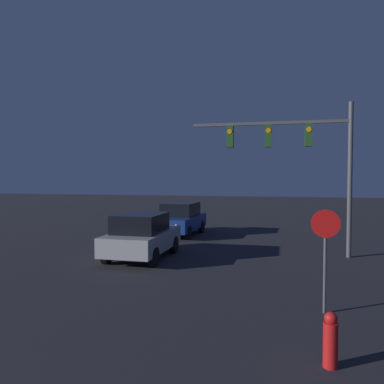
{
  "coord_description": "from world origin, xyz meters",
  "views": [
    {
      "loc": [
        3.42,
        -0.23,
        3.16
      ],
      "look_at": [
        0.0,
        14.31,
        2.54
      ],
      "focal_mm": 35.0,
      "sensor_mm": 36.0,
      "label": 1
    }
  ],
  "objects_px": {
    "car_near": "(142,236)",
    "traffic_signal_mast": "(300,150)",
    "car_far": "(180,219)",
    "fire_hydrant": "(330,340)",
    "stop_sign": "(325,242)"
  },
  "relations": [
    {
      "from": "stop_sign",
      "to": "fire_hydrant",
      "type": "relative_size",
      "value": 2.59
    },
    {
      "from": "stop_sign",
      "to": "car_near",
      "type": "bearing_deg",
      "value": 144.01
    },
    {
      "from": "traffic_signal_mast",
      "to": "stop_sign",
      "type": "distance_m",
      "value": 7.02
    },
    {
      "from": "car_near",
      "to": "traffic_signal_mast",
      "type": "relative_size",
      "value": 0.65
    },
    {
      "from": "car_near",
      "to": "fire_hydrant",
      "type": "height_order",
      "value": "car_near"
    },
    {
      "from": "car_near",
      "to": "car_far",
      "type": "bearing_deg",
      "value": 91.51
    },
    {
      "from": "fire_hydrant",
      "to": "stop_sign",
      "type": "bearing_deg",
      "value": 85.78
    },
    {
      "from": "car_far",
      "to": "fire_hydrant",
      "type": "bearing_deg",
      "value": 118.84
    },
    {
      "from": "car_near",
      "to": "car_far",
      "type": "xyz_separation_m",
      "value": [
        -0.09,
        5.91,
        0.0
      ]
    },
    {
      "from": "car_near",
      "to": "stop_sign",
      "type": "bearing_deg",
      "value": -35.39
    },
    {
      "from": "stop_sign",
      "to": "fire_hydrant",
      "type": "bearing_deg",
      "value": -94.22
    },
    {
      "from": "car_near",
      "to": "traffic_signal_mast",
      "type": "distance_m",
      "value": 7.08
    },
    {
      "from": "traffic_signal_mast",
      "to": "car_near",
      "type": "bearing_deg",
      "value": -160.91
    },
    {
      "from": "car_far",
      "to": "stop_sign",
      "type": "xyz_separation_m",
      "value": [
        6.28,
        -10.4,
        0.77
      ]
    },
    {
      "from": "car_far",
      "to": "traffic_signal_mast",
      "type": "bearing_deg",
      "value": 150.9
    }
  ]
}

